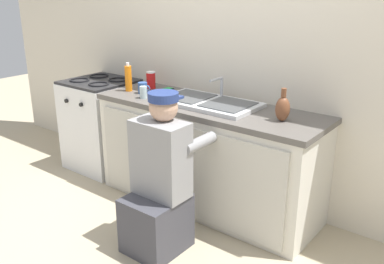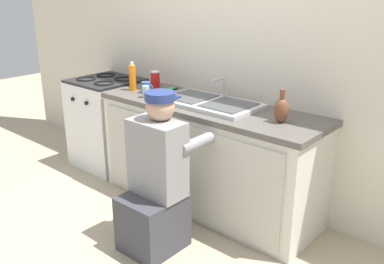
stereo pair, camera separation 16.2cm
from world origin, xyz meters
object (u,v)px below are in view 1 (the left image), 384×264
(cell_phone, at_px, (166,89))
(water_glass, at_px, (143,92))
(stove_range, at_px, (102,124))
(soda_cup_red, at_px, (151,80))
(vase_decorative, at_px, (283,108))
(coffee_mug, at_px, (143,88))
(plumber_person, at_px, (159,187))
(soap_bottle_orange, at_px, (128,78))
(sink_double_basin, at_px, (208,102))

(cell_phone, height_order, water_glass, water_glass)
(stove_range, xyz_separation_m, soda_cup_red, (0.57, 0.12, 0.50))
(vase_decorative, relative_size, coffee_mug, 1.83)
(plumber_person, bearing_deg, soap_bottle_orange, 145.38)
(sink_double_basin, distance_m, plumber_person, 0.83)
(stove_range, bearing_deg, vase_decorative, -0.71)
(soap_bottle_orange, bearing_deg, water_glass, -20.20)
(stove_range, relative_size, water_glass, 8.93)
(vase_decorative, bearing_deg, sink_double_basin, 177.68)
(stove_range, relative_size, coffee_mug, 7.09)
(coffee_mug, bearing_deg, water_glass, -44.57)
(sink_double_basin, height_order, soap_bottle_orange, soap_bottle_orange)
(coffee_mug, xyz_separation_m, soap_bottle_orange, (-0.16, -0.01, 0.07))
(vase_decorative, bearing_deg, soda_cup_red, 173.98)
(cell_phone, bearing_deg, soda_cup_red, -168.63)
(sink_double_basin, bearing_deg, stove_range, -179.90)
(soap_bottle_orange, xyz_separation_m, water_glass, (0.27, -0.10, -0.06))
(sink_double_basin, height_order, cell_phone, sink_double_basin)
(cell_phone, bearing_deg, stove_range, -168.24)
(plumber_person, bearing_deg, sink_double_basin, 98.77)
(sink_double_basin, distance_m, coffee_mug, 0.65)
(sink_double_basin, height_order, coffee_mug, sink_double_basin)
(stove_range, height_order, soda_cup_red, soda_cup_red)
(sink_double_basin, bearing_deg, coffee_mug, -174.66)
(sink_double_basin, xyz_separation_m, water_glass, (-0.53, -0.17, 0.03))
(soda_cup_red, bearing_deg, stove_range, -168.13)
(coffee_mug, height_order, water_glass, water_glass)
(cell_phone, bearing_deg, sink_double_basin, -14.68)
(stove_range, bearing_deg, cell_phone, 11.76)
(vase_decorative, bearing_deg, plumber_person, -128.59)
(sink_double_basin, xyz_separation_m, coffee_mug, (-0.64, -0.06, 0.03))
(vase_decorative, relative_size, soda_cup_red, 1.51)
(soda_cup_red, xyz_separation_m, water_glass, (0.19, -0.29, -0.03))
(soap_bottle_orange, distance_m, water_glass, 0.30)
(stove_range, xyz_separation_m, plumber_person, (1.39, -0.70, 0.02))
(sink_double_basin, bearing_deg, vase_decorative, -2.32)
(stove_range, relative_size, soda_cup_red, 5.87)
(coffee_mug, height_order, soap_bottle_orange, soap_bottle_orange)
(stove_range, height_order, soap_bottle_orange, soap_bottle_orange)
(soap_bottle_orange, bearing_deg, plumber_person, -34.62)
(cell_phone, xyz_separation_m, soda_cup_red, (-0.15, -0.03, 0.07))
(sink_double_basin, height_order, stove_range, sink_double_basin)
(vase_decorative, relative_size, soap_bottle_orange, 0.92)
(coffee_mug, relative_size, soap_bottle_orange, 0.50)
(soap_bottle_orange, height_order, cell_phone, soap_bottle_orange)
(stove_range, bearing_deg, plumber_person, -26.69)
(vase_decorative, distance_m, soap_bottle_orange, 1.45)
(coffee_mug, relative_size, cell_phone, 0.90)
(plumber_person, distance_m, coffee_mug, 1.09)
(sink_double_basin, height_order, soda_cup_red, sink_double_basin)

